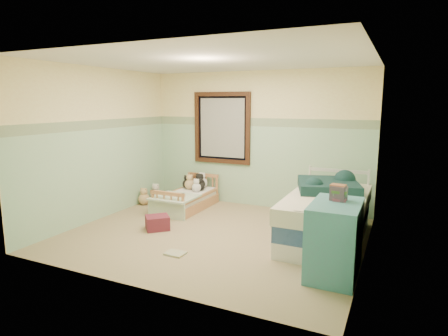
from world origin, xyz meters
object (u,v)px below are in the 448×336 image
at_px(plush_floor_cream, 156,195).
at_px(dresser, 335,239).
at_px(twin_bed_frame, 326,233).
at_px(plush_floor_tan, 144,199).
at_px(floor_book, 175,253).
at_px(toddler_bed_frame, 187,204).
at_px(red_pillow, 157,223).

height_order(plush_floor_cream, dresser, dresser).
bearing_deg(twin_bed_frame, dresser, -75.39).
distance_m(plush_floor_tan, floor_book, 2.57).
relative_size(toddler_bed_frame, dresser, 1.58).
distance_m(plush_floor_tan, red_pillow, 1.52).
relative_size(toddler_bed_frame, plush_floor_cream, 5.74).
bearing_deg(red_pillow, twin_bed_frame, 14.32).
xyz_separation_m(red_pillow, floor_book, (0.77, -0.71, -0.10)).
height_order(twin_bed_frame, dresser, dresser).
relative_size(plush_floor_cream, red_pillow, 0.68).
distance_m(dresser, floor_book, 2.00).
relative_size(dresser, floor_book, 3.33).
relative_size(plush_floor_tan, dresser, 0.26).
bearing_deg(plush_floor_tan, red_pillow, -45.47).
distance_m(twin_bed_frame, floor_book, 2.13).
height_order(toddler_bed_frame, plush_floor_cream, plush_floor_cream).
distance_m(red_pillow, floor_book, 1.06).
height_order(toddler_bed_frame, floor_book, toddler_bed_frame).
distance_m(plush_floor_cream, plush_floor_tan, 0.36).
height_order(toddler_bed_frame, plush_floor_tan, plush_floor_tan).
xyz_separation_m(toddler_bed_frame, plush_floor_cream, (-0.86, 0.23, 0.03)).
distance_m(plush_floor_tan, twin_bed_frame, 3.53).
distance_m(plush_floor_cream, floor_book, 2.83).
bearing_deg(floor_book, toddler_bed_frame, 118.79).
distance_m(toddler_bed_frame, red_pillow, 1.23).
height_order(plush_floor_tan, dresser, dresser).
relative_size(plush_floor_tan, floor_book, 0.88).
height_order(plush_floor_tan, floor_book, plush_floor_tan).
relative_size(plush_floor_cream, plush_floor_tan, 1.05).
bearing_deg(dresser, plush_floor_tan, 157.96).
distance_m(toddler_bed_frame, plush_floor_cream, 0.89).
height_order(plush_floor_cream, red_pillow, plush_floor_cream).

